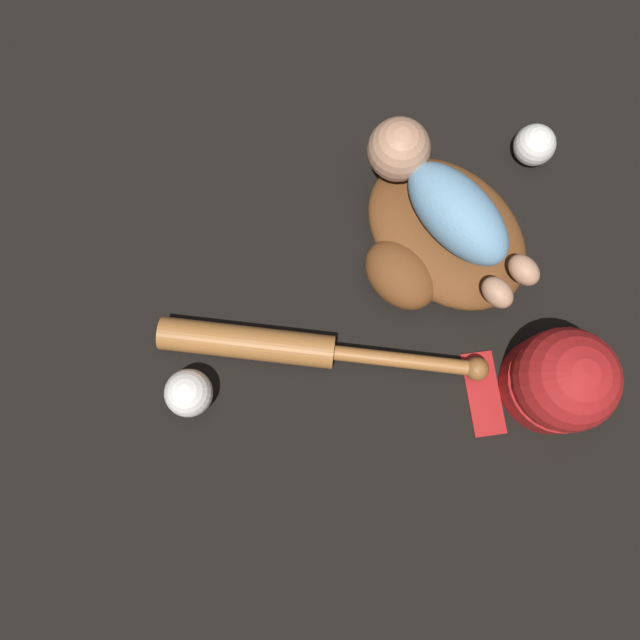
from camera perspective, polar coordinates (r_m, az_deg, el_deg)
name	(u,v)px	position (r m, az deg, el deg)	size (l,w,h in m)	color
ground_plane	(446,221)	(1.16, 11.42, 8.90)	(6.00, 6.00, 0.00)	black
baseball_glove	(439,240)	(1.10, 10.81, 7.23)	(0.37, 0.33, 0.08)	brown
baby_figure	(442,197)	(1.04, 11.06, 10.99)	(0.36, 0.18, 0.10)	#6693B2
baseball_bat	(281,347)	(1.05, -3.56, -2.44)	(0.32, 0.49, 0.06)	#9E602D
baseball	(189,393)	(1.05, -11.91, -6.54)	(0.08, 0.08, 0.08)	white
baseball_spare	(535,145)	(1.22, 19.02, 14.88)	(0.07, 0.07, 0.07)	white
baseball_cap	(561,381)	(1.07, 21.20, -5.19)	(0.19, 0.24, 0.17)	maroon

